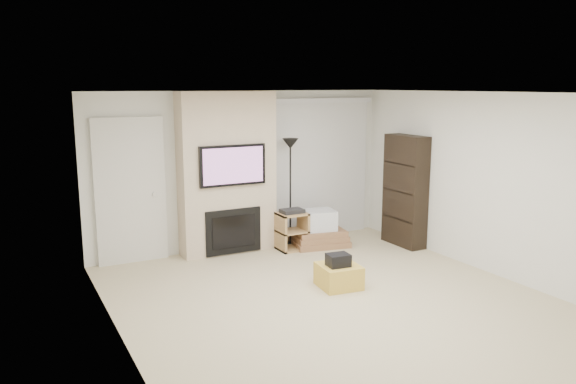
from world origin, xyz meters
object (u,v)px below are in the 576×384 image
av_stand (292,228)px  ottoman (339,276)px  floor_lamp (290,162)px  box_stack (319,232)px  bookshelf (405,191)px

av_stand → ottoman: bearing=-98.4°
floor_lamp → av_stand: floor_lamp is taller
floor_lamp → box_stack: size_ratio=1.79×
floor_lamp → av_stand: size_ratio=2.65×
bookshelf → box_stack: bearing=154.3°
av_stand → box_stack: (0.51, 0.01, -0.12)m
av_stand → bookshelf: (1.76, -0.60, 0.55)m
ottoman → bookshelf: 2.46m
box_stack → floor_lamp: bearing=149.3°
ottoman → bookshelf: size_ratio=0.28×
floor_lamp → bookshelf: (1.66, -0.85, -0.48)m
ottoman → bookshelf: bearing=30.2°
box_stack → ottoman: bearing=-113.5°
box_stack → bookshelf: bearing=-25.7°
box_stack → bookshelf: bookshelf is taller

